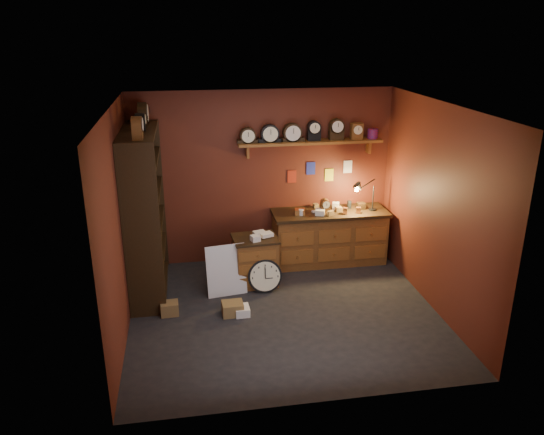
{
  "coord_description": "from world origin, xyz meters",
  "views": [
    {
      "loc": [
        -1.17,
        -6.05,
        3.6
      ],
      "look_at": [
        -0.1,
        0.35,
        1.22
      ],
      "focal_mm": 35.0,
      "sensor_mm": 36.0,
      "label": 1
    }
  ],
  "objects_px": {
    "big_round_clock": "(265,276)",
    "shelving_unit": "(142,207)",
    "low_cabinet": "(255,258)",
    "workbench": "(329,234)"
  },
  "relations": [
    {
      "from": "shelving_unit",
      "to": "workbench",
      "type": "height_order",
      "value": "shelving_unit"
    },
    {
      "from": "low_cabinet",
      "to": "big_round_clock",
      "type": "xyz_separation_m",
      "value": [
        0.1,
        -0.27,
        -0.16
      ]
    },
    {
      "from": "low_cabinet",
      "to": "shelving_unit",
      "type": "bearing_deg",
      "value": 173.57
    },
    {
      "from": "shelving_unit",
      "to": "low_cabinet",
      "type": "height_order",
      "value": "shelving_unit"
    },
    {
      "from": "workbench",
      "to": "big_round_clock",
      "type": "distance_m",
      "value": 1.45
    },
    {
      "from": "low_cabinet",
      "to": "big_round_clock",
      "type": "relative_size",
      "value": 1.67
    },
    {
      "from": "shelving_unit",
      "to": "low_cabinet",
      "type": "distance_m",
      "value": 1.76
    },
    {
      "from": "workbench",
      "to": "big_round_clock",
      "type": "xyz_separation_m",
      "value": [
        -1.16,
        -0.84,
        -0.24
      ]
    },
    {
      "from": "big_round_clock",
      "to": "shelving_unit",
      "type": "bearing_deg",
      "value": 168.1
    },
    {
      "from": "big_round_clock",
      "to": "low_cabinet",
      "type": "bearing_deg",
      "value": 109.77
    }
  ]
}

